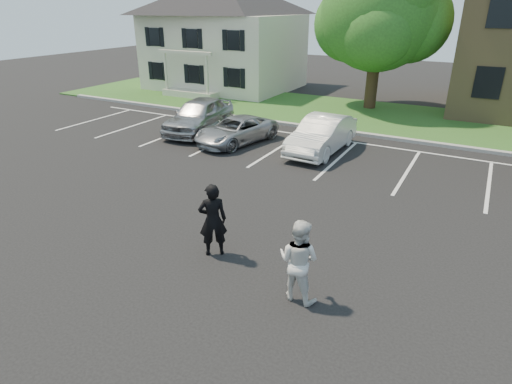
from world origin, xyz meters
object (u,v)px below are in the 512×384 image
house (225,35)px  tree (381,14)px  man_black_suit (213,220)px  car_silver_minivan (236,130)px  man_white_shirt (299,260)px  car_white_sedan (322,135)px  car_silver_west (199,115)px

house → tree: bearing=-9.0°
man_black_suit → car_silver_minivan: 9.61m
man_white_shirt → car_white_sedan: 10.29m
car_silver_minivan → car_white_sedan: (3.89, 0.66, 0.17)m
car_silver_minivan → man_white_shirt: bearing=-39.4°
house → car_silver_west: 12.83m
house → man_white_shirt: bearing=-54.3°
tree → man_black_suit: tree is taller
man_black_suit → car_white_sedan: man_black_suit is taller
tree → car_silver_west: (-6.20, -9.32, -4.51)m
car_silver_west → car_silver_minivan: bearing=-23.8°
house → car_silver_minivan: 14.80m
house → car_silver_west: size_ratio=2.10×
man_black_suit → house: bearing=-97.1°
tree → man_black_suit: size_ratio=4.56×
tree → man_white_shirt: (3.44, -19.21, -4.41)m
house → tree: (11.73, -1.85, 1.52)m
house → car_silver_west: house is taller
tree → car_silver_minivan: size_ratio=2.09×
man_white_shirt → car_white_sedan: bearing=-68.3°
man_white_shirt → car_white_sedan: (-3.15, 9.79, -0.18)m
car_silver_minivan → house: bearing=137.2°
tree → car_white_sedan: size_ratio=1.92×
tree → house: bearing=171.0°
car_silver_minivan → car_silver_west: bearing=176.7°
man_white_shirt → car_silver_minivan: size_ratio=0.45×
man_black_suit → man_white_shirt: 2.66m
car_silver_minivan → car_white_sedan: bearing=22.7°
house → car_silver_minivan: house is taller
tree → man_white_shirt: size_ratio=4.68×
house → car_white_sedan: (12.02, -11.27, -3.07)m
man_white_shirt → car_silver_minivan: man_white_shirt is taller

